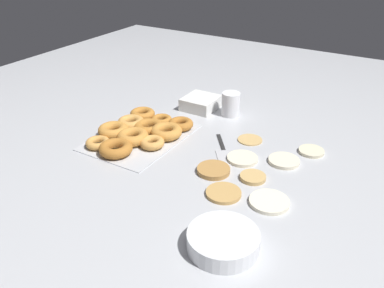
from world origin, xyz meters
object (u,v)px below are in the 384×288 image
object	(u,v)px
pancake_0	(224,193)
pancake_3	(284,161)
donut_tray	(140,132)
container_stack	(201,103)
paper_cup	(231,104)
pancake_2	(253,177)
pancake_4	(311,151)
pancake_7	(213,170)
spatula	(225,154)
pancake_5	(250,139)
pancake_6	(269,202)
pancake_1	(242,159)
batter_bowl	(223,241)

from	to	relation	value
pancake_0	pancake_3	bearing A→B (deg)	161.59
pancake_3	donut_tray	bearing A→B (deg)	-79.20
pancake_0	container_stack	xyz separation A→B (m)	(-0.51, -0.37, 0.02)
paper_cup	pancake_0	bearing A→B (deg)	24.28
pancake_0	pancake_2	xyz separation A→B (m)	(-0.12, 0.04, 0.00)
pancake_0	donut_tray	xyz separation A→B (m)	(-0.17, -0.43, 0.01)
donut_tray	pancake_3	bearing A→B (deg)	100.80
pancake_4	pancake_7	world-z (taller)	pancake_7
container_stack	spatula	distance (m)	0.40
pancake_0	pancake_3	xyz separation A→B (m)	(-0.27, 0.09, 0.00)
pancake_7	pancake_4	bearing A→B (deg)	140.87
pancake_5	pancake_6	distance (m)	0.38
paper_cup	spatula	xyz separation A→B (m)	(0.30, 0.13, -0.05)
pancake_1	pancake_7	xyz separation A→B (m)	(0.11, -0.05, 0.00)
pancake_6	paper_cup	bearing A→B (deg)	-143.25
donut_tray	batter_bowl	bearing A→B (deg)	55.62
pancake_2	pancake_1	bearing A→B (deg)	-139.02
pancake_4	pancake_7	bearing A→B (deg)	-39.13
pancake_7	spatula	distance (m)	0.12
pancake_2	pancake_7	xyz separation A→B (m)	(0.03, -0.12, 0.00)
spatula	pancake_4	bearing A→B (deg)	86.40
pancake_0	pancake_5	distance (m)	0.36
pancake_3	spatula	world-z (taller)	pancake_3
pancake_5	container_stack	size ratio (longest dim) A/B	0.63
batter_bowl	spatula	size ratio (longest dim) A/B	0.90
pancake_1	pancake_3	world-z (taller)	same
pancake_3	pancake_4	size ratio (longest dim) A/B	1.18
pancake_3	container_stack	bearing A→B (deg)	-117.78
batter_bowl	paper_cup	bearing A→B (deg)	-155.02
pancake_4	pancake_7	distance (m)	0.37
container_stack	pancake_0	bearing A→B (deg)	36.06
pancake_6	batter_bowl	bearing A→B (deg)	-7.54
pancake_4	container_stack	world-z (taller)	container_stack
pancake_2	batter_bowl	bearing A→B (deg)	10.64
pancake_7	paper_cup	distance (m)	0.45
pancake_1	pancake_3	bearing A→B (deg)	115.19
pancake_3	pancake_6	world-z (taller)	same
pancake_2	pancake_6	bearing A→B (deg)	44.50
pancake_2	pancake_7	size ratio (longest dim) A/B	0.76
pancake_4	container_stack	xyz separation A→B (m)	(-0.13, -0.52, 0.02)
pancake_3	donut_tray	world-z (taller)	donut_tray
pancake_6	pancake_4	bearing A→B (deg)	177.14
pancake_4	spatula	size ratio (longest dim) A/B	0.44
pancake_6	spatula	xyz separation A→B (m)	(-0.18, -0.23, -0.00)
pancake_2	container_stack	distance (m)	0.56
pancake_1	pancake_5	distance (m)	0.15
batter_bowl	pancake_0	bearing A→B (deg)	-153.26
pancake_1	batter_bowl	xyz separation A→B (m)	(0.41, 0.14, 0.02)
container_stack	donut_tray	bearing A→B (deg)	-10.67
pancake_5	pancake_7	size ratio (longest dim) A/B	0.84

